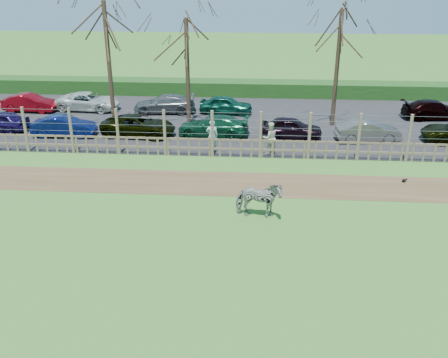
# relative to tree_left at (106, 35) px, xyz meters

# --- Properties ---
(ground) EXTENTS (120.00, 120.00, 0.00)m
(ground) POSITION_rel_tree_left_xyz_m (6.50, -12.50, -5.62)
(ground) COLOR #609840
(ground) RESTS_ON ground
(dirt_strip) EXTENTS (34.00, 2.80, 0.01)m
(dirt_strip) POSITION_rel_tree_left_xyz_m (6.50, -8.00, -5.61)
(dirt_strip) COLOR brown
(dirt_strip) RESTS_ON ground
(asphalt) EXTENTS (44.00, 13.00, 0.04)m
(asphalt) POSITION_rel_tree_left_xyz_m (6.50, 2.00, -5.60)
(asphalt) COLOR #232326
(asphalt) RESTS_ON ground
(hedge) EXTENTS (46.00, 2.00, 1.10)m
(hedge) POSITION_rel_tree_left_xyz_m (6.50, 9.00, -5.07)
(hedge) COLOR #1E4716
(hedge) RESTS_ON ground
(fence) EXTENTS (30.16, 0.16, 2.50)m
(fence) POSITION_rel_tree_left_xyz_m (6.50, -4.50, -4.81)
(fence) COLOR brown
(fence) RESTS_ON ground
(tree_left) EXTENTS (4.80, 4.80, 7.88)m
(tree_left) POSITION_rel_tree_left_xyz_m (0.00, 0.00, 0.00)
(tree_left) COLOR #3D2B1E
(tree_left) RESTS_ON ground
(tree_mid) EXTENTS (4.80, 4.80, 6.83)m
(tree_mid) POSITION_rel_tree_left_xyz_m (4.50, 1.00, -0.75)
(tree_mid) COLOR #3D2B1E
(tree_mid) RESTS_ON ground
(tree_right) EXTENTS (4.80, 4.80, 7.35)m
(tree_right) POSITION_rel_tree_left_xyz_m (13.50, 1.50, -0.37)
(tree_right) COLOR #3D2B1E
(tree_right) RESTS_ON ground
(zebra) EXTENTS (1.90, 0.96, 1.56)m
(zebra) POSITION_rel_tree_left_xyz_m (8.96, -11.22, -4.84)
(zebra) COLOR gray
(zebra) RESTS_ON ground
(visitor_a) EXTENTS (0.67, 0.47, 1.72)m
(visitor_a) POSITION_rel_tree_left_xyz_m (6.41, -3.73, -4.71)
(visitor_a) COLOR silver
(visitor_a) RESTS_ON asphalt
(visitor_b) EXTENTS (1.01, 0.89, 1.72)m
(visitor_b) POSITION_rel_tree_left_xyz_m (9.50, -3.90, -4.71)
(visitor_b) COLOR beige
(visitor_b) RESTS_ON asphalt
(crow) EXTENTS (0.24, 0.17, 0.19)m
(crow) POSITION_rel_tree_left_xyz_m (15.73, -7.25, -5.52)
(crow) COLOR black
(crow) RESTS_ON ground
(car_1) EXTENTS (3.68, 1.39, 1.20)m
(car_1) POSITION_rel_tree_left_xyz_m (-2.47, -1.80, -4.98)
(car_1) COLOR #09144E
(car_1) RESTS_ON asphalt
(car_2) EXTENTS (4.47, 2.35, 1.20)m
(car_2) POSITION_rel_tree_left_xyz_m (1.85, -1.42, -4.98)
(car_2) COLOR black
(car_2) RESTS_ON asphalt
(car_3) EXTENTS (4.26, 2.00, 1.20)m
(car_3) POSITION_rel_tree_left_xyz_m (6.25, -1.15, -4.98)
(car_3) COLOR #0F482B
(car_3) RESTS_ON asphalt
(car_4) EXTENTS (3.65, 1.78, 1.20)m
(car_4) POSITION_rel_tree_left_xyz_m (10.79, -1.18, -4.98)
(car_4) COLOR black
(car_4) RESTS_ON asphalt
(car_5) EXTENTS (3.75, 1.62, 1.20)m
(car_5) POSITION_rel_tree_left_xyz_m (15.11, -1.50, -4.98)
(car_5) COLOR #645E5B
(car_5) RESTS_ON asphalt
(car_7) EXTENTS (3.69, 1.40, 1.20)m
(car_7) POSITION_rel_tree_left_xyz_m (-6.75, 3.24, -4.98)
(car_7) COLOR maroon
(car_7) RESTS_ON asphalt
(car_8) EXTENTS (4.46, 2.32, 1.20)m
(car_8) POSITION_rel_tree_left_xyz_m (-2.89, 3.89, -4.98)
(car_8) COLOR silver
(car_8) RESTS_ON asphalt
(car_9) EXTENTS (4.26, 2.02, 1.20)m
(car_9) POSITION_rel_tree_left_xyz_m (2.48, 3.61, -4.98)
(car_9) COLOR #56595B
(car_9) RESTS_ON asphalt
(car_10) EXTENTS (3.63, 1.71, 1.20)m
(car_10) POSITION_rel_tree_left_xyz_m (6.66, 3.69, -4.98)
(car_10) COLOR #0C4A35
(car_10) RESTS_ON asphalt
(car_13) EXTENTS (4.27, 2.05, 1.20)m
(car_13) POSITION_rel_tree_left_xyz_m (20.30, 3.40, -4.98)
(car_13) COLOR black
(car_13) RESTS_ON asphalt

